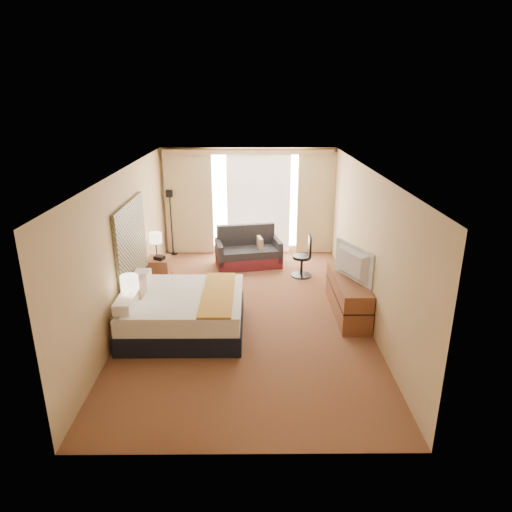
{
  "coord_description": "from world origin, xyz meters",
  "views": [
    {
      "loc": [
        0.11,
        -7.55,
        3.78
      ],
      "look_at": [
        0.16,
        0.4,
        0.96
      ],
      "focal_mm": 32.0,
      "sensor_mm": 36.0,
      "label": 1
    }
  ],
  "objects_px": {
    "loveseat": "(248,253)",
    "lamp_left": "(130,284)",
    "television": "(349,264)",
    "nightstand_left": "(130,327)",
    "lamp_right": "(156,238)",
    "bed": "(183,312)",
    "desk_chair": "(304,258)",
    "floor_lamp": "(170,209)",
    "media_dresser": "(348,295)",
    "nightstand_right": "(160,270)"
  },
  "relations": [
    {
      "from": "nightstand_left",
      "to": "desk_chair",
      "type": "height_order",
      "value": "desk_chair"
    },
    {
      "from": "nightstand_right",
      "to": "lamp_right",
      "type": "distance_m",
      "value": 0.69
    },
    {
      "from": "television",
      "to": "desk_chair",
      "type": "bearing_deg",
      "value": -8.63
    },
    {
      "from": "media_dresser",
      "to": "desk_chair",
      "type": "xyz_separation_m",
      "value": [
        -0.6,
        1.8,
        0.06
      ]
    },
    {
      "from": "media_dresser",
      "to": "television",
      "type": "bearing_deg",
      "value": -108.56
    },
    {
      "from": "nightstand_left",
      "to": "bed",
      "type": "bearing_deg",
      "value": 26.29
    },
    {
      "from": "floor_lamp",
      "to": "nightstand_left",
      "type": "bearing_deg",
      "value": -89.6
    },
    {
      "from": "media_dresser",
      "to": "loveseat",
      "type": "height_order",
      "value": "loveseat"
    },
    {
      "from": "floor_lamp",
      "to": "desk_chair",
      "type": "bearing_deg",
      "value": -25.59
    },
    {
      "from": "nightstand_right",
      "to": "bed",
      "type": "relative_size",
      "value": 0.28
    },
    {
      "from": "lamp_left",
      "to": "bed",
      "type": "bearing_deg",
      "value": 23.86
    },
    {
      "from": "floor_lamp",
      "to": "television",
      "type": "bearing_deg",
      "value": -43.14
    },
    {
      "from": "nightstand_left",
      "to": "nightstand_right",
      "type": "height_order",
      "value": "same"
    },
    {
      "from": "nightstand_right",
      "to": "television",
      "type": "xyz_separation_m",
      "value": [
        3.65,
        -1.6,
        0.74
      ]
    },
    {
      "from": "nightstand_right",
      "to": "desk_chair",
      "type": "relative_size",
      "value": 0.6
    },
    {
      "from": "nightstand_left",
      "to": "media_dresser",
      "type": "relative_size",
      "value": 0.31
    },
    {
      "from": "nightstand_left",
      "to": "television",
      "type": "height_order",
      "value": "television"
    },
    {
      "from": "bed",
      "to": "lamp_left",
      "type": "xyz_separation_m",
      "value": [
        -0.76,
        -0.34,
        0.65
      ]
    },
    {
      "from": "bed",
      "to": "lamp_right",
      "type": "height_order",
      "value": "lamp_right"
    },
    {
      "from": "bed",
      "to": "television",
      "type": "distance_m",
      "value": 2.96
    },
    {
      "from": "nightstand_left",
      "to": "nightstand_right",
      "type": "relative_size",
      "value": 1.0
    },
    {
      "from": "nightstand_right",
      "to": "loveseat",
      "type": "distance_m",
      "value": 2.14
    },
    {
      "from": "bed",
      "to": "desk_chair",
      "type": "relative_size",
      "value": 2.12
    },
    {
      "from": "bed",
      "to": "lamp_left",
      "type": "height_order",
      "value": "lamp_left"
    },
    {
      "from": "loveseat",
      "to": "lamp_left",
      "type": "xyz_separation_m",
      "value": [
        -1.82,
        -3.48,
        0.7
      ]
    },
    {
      "from": "media_dresser",
      "to": "floor_lamp",
      "type": "xyz_separation_m",
      "value": [
        -3.73,
        3.3,
        0.8
      ]
    },
    {
      "from": "nightstand_left",
      "to": "lamp_left",
      "type": "xyz_separation_m",
      "value": [
        0.05,
        0.06,
        0.73
      ]
    },
    {
      "from": "nightstand_left",
      "to": "nightstand_right",
      "type": "bearing_deg",
      "value": 90.0
    },
    {
      "from": "lamp_right",
      "to": "loveseat",
      "type": "bearing_deg",
      "value": 27.11
    },
    {
      "from": "nightstand_right",
      "to": "lamp_left",
      "type": "bearing_deg",
      "value": -88.79
    },
    {
      "from": "desk_chair",
      "to": "lamp_left",
      "type": "relative_size",
      "value": 1.58
    },
    {
      "from": "nightstand_left",
      "to": "desk_chair",
      "type": "xyz_separation_m",
      "value": [
        3.1,
        2.85,
        0.14
      ]
    },
    {
      "from": "nightstand_left",
      "to": "lamp_right",
      "type": "bearing_deg",
      "value": 91.04
    },
    {
      "from": "lamp_left",
      "to": "media_dresser",
      "type": "bearing_deg",
      "value": 15.11
    },
    {
      "from": "nightstand_left",
      "to": "bed",
      "type": "xyz_separation_m",
      "value": [
        0.81,
        0.4,
        0.07
      ]
    },
    {
      "from": "floor_lamp",
      "to": "television",
      "type": "xyz_separation_m",
      "value": [
        3.68,
        -3.45,
        -0.14
      ]
    },
    {
      "from": "media_dresser",
      "to": "bed",
      "type": "height_order",
      "value": "bed"
    },
    {
      "from": "lamp_left",
      "to": "television",
      "type": "xyz_separation_m",
      "value": [
        3.6,
        0.84,
        0.01
      ]
    },
    {
      "from": "floor_lamp",
      "to": "lamp_right",
      "type": "height_order",
      "value": "floor_lamp"
    },
    {
      "from": "nightstand_right",
      "to": "desk_chair",
      "type": "distance_m",
      "value": 3.12
    },
    {
      "from": "floor_lamp",
      "to": "lamp_left",
      "type": "xyz_separation_m",
      "value": [
        0.08,
        -4.29,
        -0.15
      ]
    },
    {
      "from": "loveseat",
      "to": "desk_chair",
      "type": "height_order",
      "value": "desk_chair"
    },
    {
      "from": "loveseat",
      "to": "lamp_left",
      "type": "relative_size",
      "value": 2.72
    },
    {
      "from": "media_dresser",
      "to": "desk_chair",
      "type": "relative_size",
      "value": 1.95
    },
    {
      "from": "nightstand_left",
      "to": "nightstand_right",
      "type": "distance_m",
      "value": 2.5
    },
    {
      "from": "nightstand_left",
      "to": "desk_chair",
      "type": "bearing_deg",
      "value": 42.66
    },
    {
      "from": "media_dresser",
      "to": "lamp_right",
      "type": "xyz_separation_m",
      "value": [
        -3.75,
        1.51,
        0.62
      ]
    },
    {
      "from": "lamp_right",
      "to": "lamp_left",
      "type": "bearing_deg",
      "value": -87.75
    },
    {
      "from": "nightstand_right",
      "to": "loveseat",
      "type": "height_order",
      "value": "loveseat"
    },
    {
      "from": "bed",
      "to": "lamp_right",
      "type": "relative_size",
      "value": 3.65
    }
  ]
}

